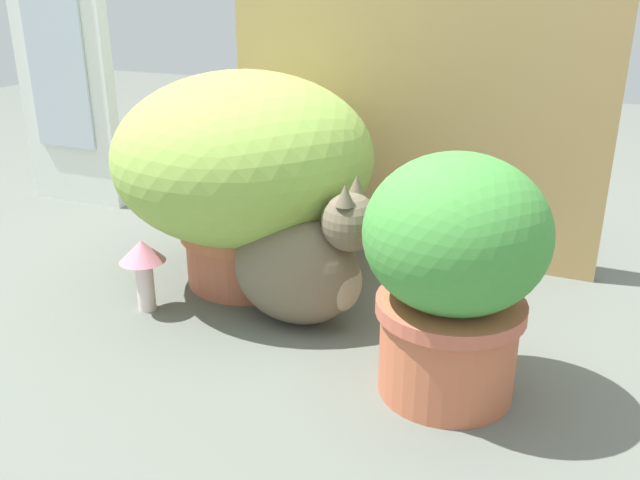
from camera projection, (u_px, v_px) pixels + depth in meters
name	position (u px, v px, depth m)	size (l,w,h in m)	color
ground_plane	(277.00, 319.00, 1.37)	(6.00, 6.00, 0.00)	#5D625A
cardboard_backdrop	(410.00, 112.00, 1.59)	(0.91, 0.03, 0.70)	tan
window_panel_white	(64.00, 74.00, 1.96)	(0.33, 0.05, 0.76)	white
grass_planter	(244.00, 166.00, 1.45)	(0.56, 0.56, 0.47)	#BB6648
leafy_planter	(453.00, 269.00, 1.05)	(0.29, 0.29, 0.41)	#C16644
cat	(305.00, 266.00, 1.31)	(0.38, 0.18, 0.32)	#695D49
mushroom_ornament_pink	(143.00, 260.00, 1.37)	(0.09, 0.09, 0.15)	silver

